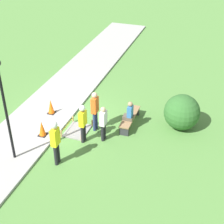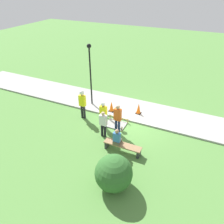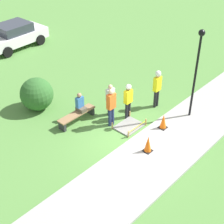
# 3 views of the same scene
# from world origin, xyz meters

# --- Properties ---
(ground_plane) EXTENTS (60.00, 60.00, 0.00)m
(ground_plane) POSITION_xyz_m (0.00, 0.00, 0.00)
(ground_plane) COLOR #51843D
(sidewalk) EXTENTS (28.00, 2.77, 0.10)m
(sidewalk) POSITION_xyz_m (0.00, -1.39, 0.05)
(sidewalk) COLOR #9E9E99
(sidewalk) RESTS_ON ground_plane
(wet_concrete_patch) EXTENTS (1.25, 0.98, 0.33)m
(wet_concrete_patch) POSITION_xyz_m (0.77, 0.67, 0.04)
(wet_concrete_patch) COLOR gray
(wet_concrete_patch) RESTS_ON ground_plane
(traffic_cone_near_patch) EXTENTS (0.34, 0.34, 0.72)m
(traffic_cone_near_patch) POSITION_xyz_m (-0.08, -1.01, 0.45)
(traffic_cone_near_patch) COLOR black
(traffic_cone_near_patch) RESTS_ON sidewalk
(traffic_cone_far_patch) EXTENTS (0.34, 0.34, 0.69)m
(traffic_cone_far_patch) POSITION_xyz_m (1.62, -0.55, 0.44)
(traffic_cone_far_patch) COLOR black
(traffic_cone_far_patch) RESTS_ON sidewalk
(park_bench) EXTENTS (1.94, 0.44, 0.45)m
(park_bench) POSITION_xyz_m (-0.51, 2.68, 0.32)
(park_bench) COLOR #2D2D33
(park_bench) RESTS_ON ground_plane
(person_seated_on_bench) EXTENTS (0.36, 0.44, 0.89)m
(person_seated_on_bench) POSITION_xyz_m (-0.22, 2.73, 0.80)
(person_seated_on_bench) COLOR brown
(person_seated_on_bench) RESTS_ON park_bench
(worker_supervisor) EXTENTS (0.40, 0.28, 1.92)m
(worker_supervisor) POSITION_xyz_m (2.93, 0.81, 1.17)
(worker_supervisor) COLOR black
(worker_supervisor) RESTS_ON ground_plane
(worker_assistant) EXTENTS (0.40, 0.25, 1.73)m
(worker_assistant) POSITION_xyz_m (1.31, 1.21, 1.03)
(worker_assistant) COLOR black
(worker_assistant) RESTS_ON ground_plane
(bystander_in_orange_shirt) EXTENTS (0.40, 0.24, 1.84)m
(bystander_in_orange_shirt) POSITION_xyz_m (0.35, 1.36, 1.05)
(bystander_in_orange_shirt) COLOR navy
(bystander_in_orange_shirt) RESTS_ON ground_plane
(bystander_in_gray_shirt) EXTENTS (0.40, 0.22, 1.59)m
(bystander_in_gray_shirt) POSITION_xyz_m (0.94, 1.95, 0.89)
(bystander_in_gray_shirt) COLOR black
(bystander_in_gray_shirt) RESTS_ON ground_plane
(lamppost_near) EXTENTS (0.28, 0.28, 4.11)m
(lamppost_near) POSITION_xyz_m (3.27, -0.88, 2.77)
(lamppost_near) COLOR black
(lamppost_near) RESTS_ON sidewalk
(shrub_rounded_near) EXTENTS (1.57, 1.57, 1.57)m
(shrub_rounded_near) POSITION_xyz_m (-1.02, 4.86, 0.79)
(shrub_rounded_near) COLOR #2D6028
(shrub_rounded_near) RESTS_ON ground_plane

